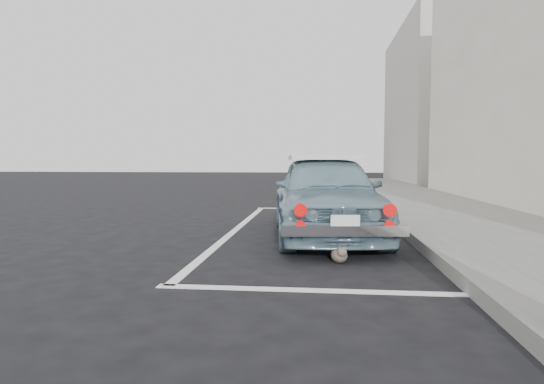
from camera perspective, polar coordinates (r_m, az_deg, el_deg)
The scene contains 8 objects.
ground at distance 4.74m, azimuth -0.34°, elevation -10.45°, with size 80.00×80.00×0.00m, color black.
sidewalk at distance 7.18m, azimuth 28.04°, elevation -5.34°, with size 2.80×40.00×0.15m, color slate.
building_far at distance 25.40m, azimuth 19.49°, elevation 10.14°, with size 3.50×10.00×8.00m, color beige.
pline_rear at distance 4.23m, azimuth 5.81°, elevation -12.20°, with size 3.00×0.12×0.01m, color silver.
pline_front at distance 11.12m, azimuth 5.87°, elevation -2.10°, with size 3.00×0.12×0.01m, color silver.
pline_side at distance 7.78m, azimuth -4.55°, elevation -4.72°, with size 0.12×7.00×0.01m, color silver.
retro_coupe at distance 7.06m, azimuth 6.72°, elevation -0.30°, with size 1.92×3.95×1.30m.
cat at distance 5.34m, azimuth 8.48°, elevation -7.72°, with size 0.24×0.42×0.22m.
Camera 1 is at (0.50, -4.56, 1.18)m, focal length 30.00 mm.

